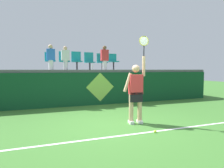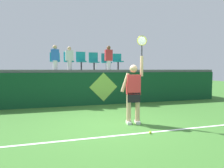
{
  "view_description": "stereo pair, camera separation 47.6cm",
  "coord_description": "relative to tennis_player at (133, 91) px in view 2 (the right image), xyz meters",
  "views": [
    {
      "loc": [
        -2.1,
        -5.11,
        1.57
      ],
      "look_at": [
        0.28,
        1.19,
        1.07
      ],
      "focal_mm": 32.23,
      "sensor_mm": 36.0,
      "label": 1
    },
    {
      "loc": [
        -1.65,
        -5.26,
        1.57
      ],
      "look_at": [
        0.28,
        1.19,
        1.07
      ],
      "focal_mm": 32.23,
      "sensor_mm": 36.0,
      "label": 2
    }
  ],
  "objects": [
    {
      "name": "stadium_chair_1",
      "position": [
        -1.47,
        4.18,
        1.05
      ],
      "size": [
        0.44,
        0.42,
        0.83
      ],
      "color": "#38383D",
      "rests_on": "spectator_platform"
    },
    {
      "name": "stadium_chair_2",
      "position": [
        -0.9,
        4.18,
        1.05
      ],
      "size": [
        0.44,
        0.42,
        0.84
      ],
      "color": "#38383D",
      "rests_on": "spectator_platform"
    },
    {
      "name": "spectator_0",
      "position": [
        -2.08,
        3.71,
        1.14
      ],
      "size": [
        0.34,
        0.2,
        1.05
      ],
      "color": "white",
      "rests_on": "spectator_platform"
    },
    {
      "name": "tennis_player",
      "position": [
        0.0,
        0.0,
        0.0
      ],
      "size": [
        0.75,
        0.31,
        2.52
      ],
      "color": "white",
      "rests_on": "ground_plane"
    },
    {
      "name": "stadium_chair_0",
      "position": [
        -2.08,
        4.18,
        1.04
      ],
      "size": [
        0.44,
        0.42,
        0.78
      ],
      "color": "#38383D",
      "rests_on": "spectator_platform"
    },
    {
      "name": "court_back_wall",
      "position": [
        -0.58,
        3.38,
        -0.24
      ],
      "size": [
        12.86,
        0.2,
        1.43
      ],
      "primitive_type": "cube",
      "color": "#0F4223",
      "rests_on": "ground_plane"
    },
    {
      "name": "spectator_platform",
      "position": [
        -0.58,
        4.55,
        0.54
      ],
      "size": [
        12.86,
        2.43,
        0.12
      ],
      "primitive_type": "cube",
      "color": "#56565B",
      "rests_on": "court_back_wall"
    },
    {
      "name": "spectator_2",
      "position": [
        0.32,
        3.76,
        1.17
      ],
      "size": [
        0.34,
        0.2,
        1.11
      ],
      "color": "white",
      "rests_on": "spectator_platform"
    },
    {
      "name": "court_baseline_stripe",
      "position": [
        -0.58,
        -0.87,
        -0.95
      ],
      "size": [
        11.57,
        0.08,
        0.01
      ],
      "primitive_type": "cube",
      "color": "white",
      "rests_on": "ground_plane"
    },
    {
      "name": "spectator_1",
      "position": [
        -1.47,
        3.78,
        1.12
      ],
      "size": [
        0.34,
        0.2,
        1.01
      ],
      "color": "white",
      "rests_on": "spectator_platform"
    },
    {
      "name": "wall_signage_mount",
      "position": [
        -0.05,
        3.28,
        -0.95
      ],
      "size": [
        1.27,
        0.01,
        1.42
      ],
      "color": "#0F4223",
      "rests_on": "ground_plane"
    },
    {
      "name": "tennis_ball",
      "position": [
        0.04,
        -0.96,
        -0.92
      ],
      "size": [
        0.07,
        0.07,
        0.07
      ],
      "primitive_type": "sphere",
      "color": "#D1E533",
      "rests_on": "ground_plane"
    },
    {
      "name": "stadium_chair_5",
      "position": [
        0.91,
        4.18,
        1.05
      ],
      "size": [
        0.44,
        0.42,
        0.79
      ],
      "color": "#38383D",
      "rests_on": "spectator_platform"
    },
    {
      "name": "ground_plane",
      "position": [
        -0.58,
        -0.02,
        -0.95
      ],
      "size": [
        40.0,
        40.0,
        0.0
      ],
      "primitive_type": "plane",
      "color": "#3D752D"
    },
    {
      "name": "stadium_chair_3",
      "position": [
        -0.3,
        4.19,
        1.04
      ],
      "size": [
        0.44,
        0.42,
        0.82
      ],
      "color": "#38383D",
      "rests_on": "spectator_platform"
    },
    {
      "name": "water_bottle",
      "position": [
        -0.32,
        3.56,
        0.71
      ],
      "size": [
        0.07,
        0.07,
        0.23
      ],
      "primitive_type": "cylinder",
      "color": "white",
      "rests_on": "spectator_platform"
    },
    {
      "name": "stadium_chair_4",
      "position": [
        0.32,
        4.18,
        1.02
      ],
      "size": [
        0.44,
        0.42,
        0.79
      ],
      "color": "#38383D",
      "rests_on": "spectator_platform"
    }
  ]
}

